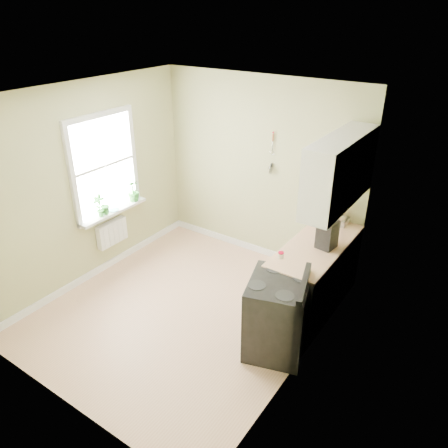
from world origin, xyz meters
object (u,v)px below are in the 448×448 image
Objects in this scene: stand_mixer at (343,211)px; kettle at (323,219)px; coffee_maker at (327,235)px; stove at (277,315)px.

kettle is at bearing -125.51° from stand_mixer.
stove is at bearing -97.36° from coffee_maker.
kettle is (-0.17, -0.24, -0.06)m from stand_mixer.
stand_mixer is at bearing 54.49° from kettle.
coffee_maker is (0.12, 0.95, 0.62)m from stove.
stand_mixer is 0.30m from kettle.
stove is 1.14m from coffee_maker.
kettle reaches higher than stove.
kettle is at bearing 95.24° from stove.
coffee_maker is (0.26, -0.51, 0.07)m from kettle.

